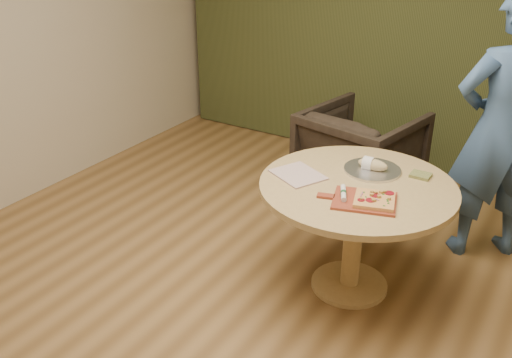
{
  "coord_description": "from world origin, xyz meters",
  "views": [
    {
      "loc": [
        1.43,
        -2.15,
        2.28
      ],
      "look_at": [
        -0.05,
        0.25,
        0.9
      ],
      "focal_mm": 40.0,
      "sensor_mm": 36.0,
      "label": 1
    }
  ],
  "objects_px": {
    "person_standing": "(501,130)",
    "pizza_paddle": "(363,201)",
    "flatbread_pizza": "(375,200)",
    "armchair": "(361,150)",
    "pedestal_table": "(356,204)",
    "bread_roll": "(372,164)",
    "cutlery_roll": "(343,193)",
    "serving_tray": "(372,170)"
  },
  "relations": [
    {
      "from": "person_standing",
      "to": "pizza_paddle",
      "type": "bearing_deg",
      "value": 29.04
    },
    {
      "from": "pizza_paddle",
      "to": "bread_roll",
      "type": "height_order",
      "value": "bread_roll"
    },
    {
      "from": "person_standing",
      "to": "bread_roll",
      "type": "bearing_deg",
      "value": 11.6
    },
    {
      "from": "flatbread_pizza",
      "to": "bread_roll",
      "type": "relative_size",
      "value": 1.42
    },
    {
      "from": "flatbread_pizza",
      "to": "armchair",
      "type": "xyz_separation_m",
      "value": [
        -0.63,
        1.4,
        -0.35
      ]
    },
    {
      "from": "pizza_paddle",
      "to": "flatbread_pizza",
      "type": "distance_m",
      "value": 0.07
    },
    {
      "from": "bread_roll",
      "to": "armchair",
      "type": "relative_size",
      "value": 0.23
    },
    {
      "from": "pizza_paddle",
      "to": "cutlery_roll",
      "type": "height_order",
      "value": "cutlery_roll"
    },
    {
      "from": "serving_tray",
      "to": "armchair",
      "type": "relative_size",
      "value": 0.42
    },
    {
      "from": "armchair",
      "to": "person_standing",
      "type": "distance_m",
      "value": 1.22
    },
    {
      "from": "cutlery_roll",
      "to": "pizza_paddle",
      "type": "bearing_deg",
      "value": -19.44
    },
    {
      "from": "cutlery_roll",
      "to": "serving_tray",
      "type": "xyz_separation_m",
      "value": [
        0.01,
        0.43,
        -0.02
      ]
    },
    {
      "from": "pedestal_table",
      "to": "bread_roll",
      "type": "bearing_deg",
      "value": 90.9
    },
    {
      "from": "serving_tray",
      "to": "armchair",
      "type": "bearing_deg",
      "value": 114.7
    },
    {
      "from": "flatbread_pizza",
      "to": "person_standing",
      "type": "bearing_deg",
      "value": 67.89
    },
    {
      "from": "cutlery_roll",
      "to": "serving_tray",
      "type": "distance_m",
      "value": 0.43
    },
    {
      "from": "pizza_paddle",
      "to": "bread_roll",
      "type": "bearing_deg",
      "value": 88.6
    },
    {
      "from": "pedestal_table",
      "to": "person_standing",
      "type": "height_order",
      "value": "person_standing"
    },
    {
      "from": "pedestal_table",
      "to": "bread_roll",
      "type": "distance_m",
      "value": 0.29
    },
    {
      "from": "bread_roll",
      "to": "person_standing",
      "type": "distance_m",
      "value": 0.93
    },
    {
      "from": "bread_roll",
      "to": "person_standing",
      "type": "height_order",
      "value": "person_standing"
    },
    {
      "from": "pizza_paddle",
      "to": "person_standing",
      "type": "relative_size",
      "value": 0.26
    },
    {
      "from": "serving_tray",
      "to": "cutlery_roll",
      "type": "bearing_deg",
      "value": -91.25
    },
    {
      "from": "flatbread_pizza",
      "to": "cutlery_roll",
      "type": "xyz_separation_m",
      "value": [
        -0.18,
        -0.02,
        0.0
      ]
    },
    {
      "from": "flatbread_pizza",
      "to": "serving_tray",
      "type": "height_order",
      "value": "flatbread_pizza"
    },
    {
      "from": "person_standing",
      "to": "pedestal_table",
      "type": "bearing_deg",
      "value": 19.47
    },
    {
      "from": "cutlery_roll",
      "to": "bread_roll",
      "type": "bearing_deg",
      "value": 64.64
    },
    {
      "from": "serving_tray",
      "to": "pedestal_table",
      "type": "bearing_deg",
      "value": -91.41
    },
    {
      "from": "pizza_paddle",
      "to": "cutlery_roll",
      "type": "relative_size",
      "value": 2.51
    },
    {
      "from": "flatbread_pizza",
      "to": "bread_roll",
      "type": "xyz_separation_m",
      "value": [
        -0.18,
        0.4,
        0.02
      ]
    },
    {
      "from": "person_standing",
      "to": "serving_tray",
      "type": "bearing_deg",
      "value": 12.01
    },
    {
      "from": "pedestal_table",
      "to": "cutlery_roll",
      "type": "xyz_separation_m",
      "value": [
        -0.0,
        -0.21,
        0.17
      ]
    },
    {
      "from": "pizza_paddle",
      "to": "serving_tray",
      "type": "distance_m",
      "value": 0.43
    },
    {
      "from": "serving_tray",
      "to": "person_standing",
      "type": "height_order",
      "value": "person_standing"
    },
    {
      "from": "person_standing",
      "to": "flatbread_pizza",
      "type": "bearing_deg",
      "value": 31.67
    },
    {
      "from": "flatbread_pizza",
      "to": "cutlery_roll",
      "type": "relative_size",
      "value": 1.45
    },
    {
      "from": "bread_roll",
      "to": "person_standing",
      "type": "xyz_separation_m",
      "value": [
        0.62,
        0.69,
        0.13
      ]
    },
    {
      "from": "bread_roll",
      "to": "pizza_paddle",
      "type": "bearing_deg",
      "value": -74.71
    },
    {
      "from": "cutlery_roll",
      "to": "bread_roll",
      "type": "relative_size",
      "value": 0.98
    },
    {
      "from": "pizza_paddle",
      "to": "serving_tray",
      "type": "height_order",
      "value": "serving_tray"
    },
    {
      "from": "pedestal_table",
      "to": "flatbread_pizza",
      "type": "height_order",
      "value": "flatbread_pizza"
    },
    {
      "from": "cutlery_roll",
      "to": "armchair",
      "type": "height_order",
      "value": "armchair"
    }
  ]
}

